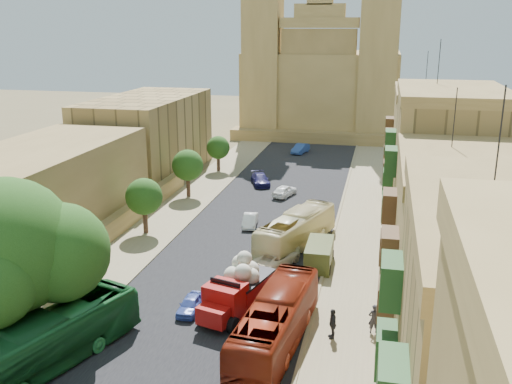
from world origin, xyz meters
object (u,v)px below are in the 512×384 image
at_px(bus_green_north, 52,340).
at_px(street_tree_c, 188,165).
at_px(bus_red_east, 276,322).
at_px(car_blue_b, 300,149).
at_px(car_white_b, 285,191).
at_px(car_blue_a, 191,304).
at_px(church, 322,79).
at_px(car_dkblue, 260,179).
at_px(pedestrian_a, 374,319).
at_px(bus_cream_east, 296,230).
at_px(street_tree_a, 76,243).
at_px(ficus_tree, 9,252).
at_px(red_truck, 237,288).
at_px(car_cream, 277,258).
at_px(car_white_a, 250,220).
at_px(olive_pickup, 319,255).
at_px(street_tree_b, 144,197).
at_px(pedestrian_c, 333,324).
at_px(street_tree_d, 218,148).

bearing_deg(bus_green_north, street_tree_c, 115.30).
height_order(bus_red_east, car_blue_b, bus_red_east).
bearing_deg(car_white_b, car_blue_a, 104.42).
distance_m(church, bus_green_north, 76.44).
xyz_separation_m(car_dkblue, car_blue_b, (2.12, 18.73, 0.04)).
bearing_deg(bus_red_east, street_tree_c, -56.37).
relative_size(bus_red_east, pedestrian_a, 5.96).
distance_m(bus_cream_east, car_blue_a, 14.14).
bearing_deg(street_tree_a, car_blue_a, -9.65).
height_order(ficus_tree, red_truck, ficus_tree).
bearing_deg(bus_green_north, car_blue_b, 103.93).
xyz_separation_m(car_blue_a, car_cream, (4.23, 8.78, 0.10)).
xyz_separation_m(bus_cream_east, car_dkblue, (-7.24, 18.88, -0.86)).
xyz_separation_m(church, pedestrian_a, (11.00, -68.28, -8.55)).
bearing_deg(red_truck, car_white_a, 100.30).
bearing_deg(car_cream, car_blue_b, -61.16).
relative_size(olive_pickup, car_blue_b, 1.08).
bearing_deg(street_tree_b, car_white_b, 53.90).
height_order(car_dkblue, car_blue_b, car_blue_b).
xyz_separation_m(church, bus_red_east, (5.35, -71.08, -7.91)).
bearing_deg(bus_red_east, olive_pickup, -89.99).
bearing_deg(pedestrian_c, car_blue_a, -115.03).
xyz_separation_m(car_white_a, car_blue_b, (-0.03, 33.38, 0.12)).
height_order(street_tree_a, olive_pickup, street_tree_a).
bearing_deg(church, ficus_tree, -97.19).
bearing_deg(bus_cream_east, car_dkblue, -50.70).
bearing_deg(car_dkblue, church, 63.44).
distance_m(bus_red_east, car_white_b, 31.25).
bearing_deg(car_white_a, bus_cream_east, -46.59).
height_order(car_blue_a, pedestrian_a, pedestrian_a).
distance_m(street_tree_b, bus_cream_east, 14.22).
distance_m(street_tree_c, red_truck, 27.63).
xyz_separation_m(church, street_tree_b, (-10.00, -54.61, -6.04)).
relative_size(street_tree_d, bus_cream_east, 0.43).
distance_m(ficus_tree, street_tree_d, 44.10).
relative_size(street_tree_d, pedestrian_c, 2.41).
distance_m(street_tree_b, car_white_b, 18.04).
bearing_deg(street_tree_c, pedestrian_a, -50.71).
bearing_deg(pedestrian_a, red_truck, -23.00).
distance_m(street_tree_a, pedestrian_a, 21.23).
height_order(street_tree_b, car_blue_b, street_tree_b).
bearing_deg(car_dkblue, ficus_tree, -120.78).
bearing_deg(ficus_tree, street_tree_a, 94.24).
bearing_deg(street_tree_b, car_cream, -19.75).
bearing_deg(street_tree_a, street_tree_b, 90.00).
relative_size(bus_cream_east, car_dkblue, 2.38).
xyz_separation_m(church, ficus_tree, (-9.41, -74.61, -3.36)).
xyz_separation_m(olive_pickup, car_blue_a, (-7.50, -9.53, -0.37)).
bearing_deg(street_tree_a, olive_pickup, 25.87).
relative_size(red_truck, car_blue_a, 2.23).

